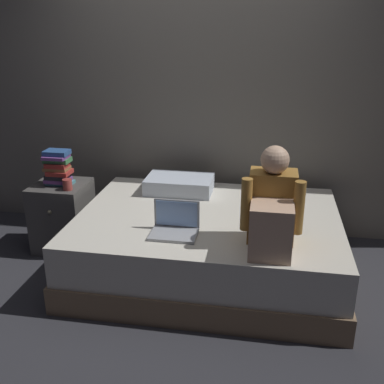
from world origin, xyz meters
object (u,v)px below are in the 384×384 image
person_sitting (272,210)px  pillow (180,184)px  nightstand (63,216)px  mug (67,185)px  book_stack (58,168)px  laptop (175,226)px  bed (208,244)px

person_sitting → pillow: size_ratio=1.17×
nightstand → mug: bearing=-42.7°
nightstand → pillow: bearing=12.8°
nightstand → pillow: (0.99, 0.22, 0.27)m
pillow → book_stack: bearing=-166.8°
laptop → book_stack: size_ratio=1.09×
bed → book_stack: 1.40m
pillow → mug: size_ratio=6.22×
nightstand → bed: bearing=-9.8°
laptop → mug: 1.09m
bed → pillow: (-0.31, 0.45, 0.32)m
bed → person_sitting: (0.46, -0.44, 0.50)m
person_sitting → laptop: bearing=172.9°
person_sitting → book_stack: size_ratio=2.24×
pillow → book_stack: book_stack is taller
nightstand → book_stack: size_ratio=2.00×
nightstand → laptop: size_ratio=1.83×
nightstand → person_sitting: 1.94m
nightstand → book_stack: bearing=-59.7°
book_stack → mug: (0.13, -0.11, -0.10)m
mug → laptop: bearing=-25.2°
nightstand → person_sitting: person_sitting is taller
mug → pillow: bearing=21.9°
book_stack → mug: size_ratio=3.25×
person_sitting → mug: person_sitting is taller
laptop → person_sitting: bearing=-7.1°
bed → book_stack: book_stack is taller
laptop → mug: bearing=154.8°
bed → person_sitting: bearing=-43.5°
laptop → mug: size_ratio=3.56×
nightstand → pillow: size_ratio=1.05×
person_sitting → nightstand: bearing=159.3°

